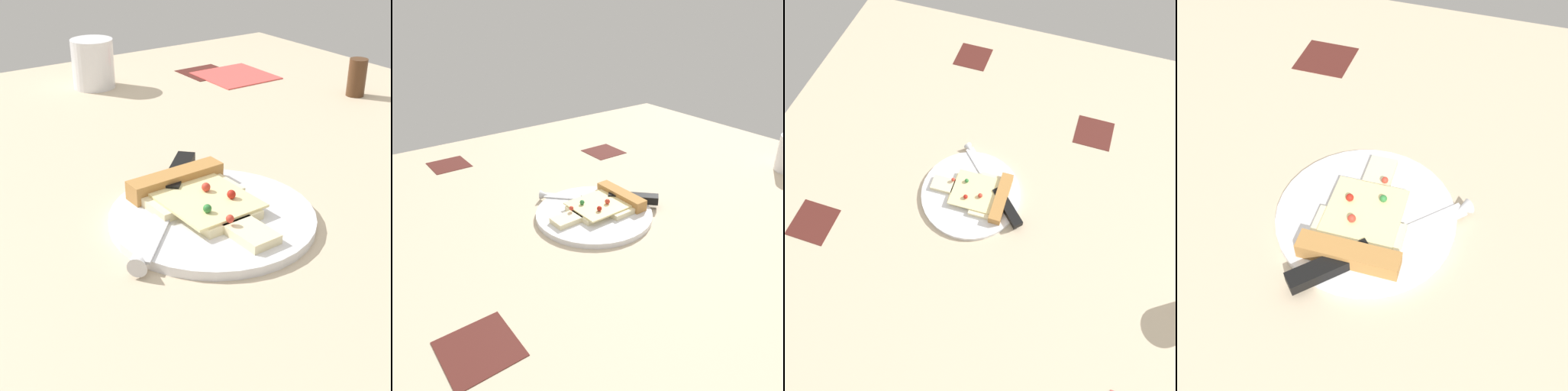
{
  "view_description": "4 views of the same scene",
  "coord_description": "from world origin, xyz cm",
  "views": [
    {
      "loc": [
        -54.07,
        36.6,
        32.21
      ],
      "look_at": [
        -8.57,
        5.62,
        3.59
      ],
      "focal_mm": 54.27,
      "sensor_mm": 36.0,
      "label": 1
    },
    {
      "loc": [
        -49.29,
        -48.81,
        38.41
      ],
      "look_at": [
        -8.98,
        5.53,
        3.77
      ],
      "focal_mm": 36.16,
      "sensor_mm": 36.0,
      "label": 2
    },
    {
      "loc": [
        6.79,
        -37.32,
        79.27
      ],
      "look_at": [
        -6.56,
        3.26,
        1.76
      ],
      "focal_mm": 36.57,
      "sensor_mm": 36.0,
      "label": 3
    },
    {
      "loc": [
        25.05,
        15.19,
        47.62
      ],
      "look_at": [
        -10.82,
        3.89,
        2.41
      ],
      "focal_mm": 43.51,
      "sensor_mm": 36.0,
      "label": 4
    }
  ],
  "objects": [
    {
      "name": "ground_plane",
      "position": [
        0.01,
        -0.0,
        -1.5
      ],
      "size": [
        124.2,
        124.2,
        3.0
      ],
      "color": "#C6B293",
      "rests_on": "ground"
    },
    {
      "name": "plate",
      "position": [
        -8.89,
        3.64,
        0.53
      ],
      "size": [
        22.46,
        22.46,
        1.05
      ],
      "primitive_type": "cylinder",
      "color": "silver",
      "rests_on": "ground_plane"
    },
    {
      "name": "pizza_slice",
      "position": [
        -6.28,
        3.71,
        1.83
      ],
      "size": [
        17.6,
        12.06,
        2.31
      ],
      "rotation": [
        0.0,
        0.0,
        1.6
      ],
      "color": "beige",
      "rests_on": "plate"
    },
    {
      "name": "knife",
      "position": [
        -3.6,
        5.49,
        1.66
      ],
      "size": [
        18.44,
        18.47,
        2.45
      ],
      "rotation": [
        0.0,
        0.0,
        0.78
      ],
      "color": "silver",
      "rests_on": "plate"
    }
  ]
}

